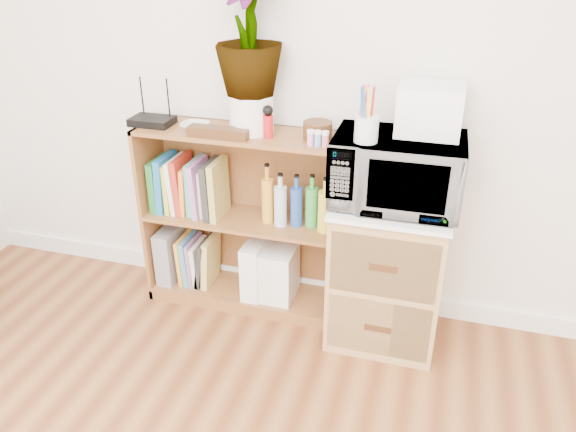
% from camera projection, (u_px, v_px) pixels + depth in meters
% --- Properties ---
extents(skirting_board, '(4.00, 0.02, 0.10)m').
position_uv_depth(skirting_board, '(314.00, 287.00, 3.07)').
color(skirting_board, white).
rests_on(skirting_board, ground).
extents(bookshelf, '(1.00, 0.30, 0.95)m').
position_uv_depth(bookshelf, '(242.00, 221.00, 2.84)').
color(bookshelf, brown).
rests_on(bookshelf, ground).
extents(wicker_unit, '(0.50, 0.45, 0.70)m').
position_uv_depth(wicker_unit, '(387.00, 272.00, 2.65)').
color(wicker_unit, '#9E7542').
rests_on(wicker_unit, ground).
extents(microwave, '(0.56, 0.38, 0.30)m').
position_uv_depth(microwave, '(397.00, 171.00, 2.40)').
color(microwave, silver).
rests_on(microwave, wicker_unit).
extents(pen_cup, '(0.10, 0.10, 0.11)m').
position_uv_depth(pen_cup, '(366.00, 129.00, 2.26)').
color(pen_cup, silver).
rests_on(pen_cup, microwave).
extents(small_appliance, '(0.26, 0.22, 0.21)m').
position_uv_depth(small_appliance, '(430.00, 110.00, 2.32)').
color(small_appliance, white).
rests_on(small_appliance, microwave).
extents(router, '(0.20, 0.14, 0.04)m').
position_uv_depth(router, '(152.00, 121.00, 2.70)').
color(router, black).
rests_on(router, bookshelf).
extents(white_bowl, '(0.13, 0.13, 0.03)m').
position_uv_depth(white_bowl, '(195.00, 126.00, 2.64)').
color(white_bowl, silver).
rests_on(white_bowl, bookshelf).
extents(plant_pot, '(0.21, 0.21, 0.18)m').
position_uv_depth(plant_pot, '(251.00, 113.00, 2.58)').
color(plant_pot, white).
rests_on(plant_pot, bookshelf).
extents(potted_plant, '(0.31, 0.31, 0.55)m').
position_uv_depth(potted_plant, '(249.00, 31.00, 2.42)').
color(potted_plant, '#317B38').
rests_on(potted_plant, plant_pot).
extents(trinket_box, '(0.28, 0.07, 0.05)m').
position_uv_depth(trinket_box, '(219.00, 132.00, 2.54)').
color(trinket_box, '#37230F').
rests_on(trinket_box, bookshelf).
extents(kokeshi_doll, '(0.05, 0.05, 0.10)m').
position_uv_depth(kokeshi_doll, '(268.00, 126.00, 2.52)').
color(kokeshi_doll, '#B5161A').
rests_on(kokeshi_doll, bookshelf).
extents(wooden_bowl, '(0.13, 0.13, 0.08)m').
position_uv_depth(wooden_bowl, '(318.00, 130.00, 2.52)').
color(wooden_bowl, '#3C2310').
rests_on(wooden_bowl, bookshelf).
extents(paint_jars, '(0.10, 0.04, 0.05)m').
position_uv_depth(paint_jars, '(318.00, 140.00, 2.43)').
color(paint_jars, pink).
rests_on(paint_jars, bookshelf).
extents(file_box, '(0.09, 0.24, 0.30)m').
position_uv_depth(file_box, '(172.00, 253.00, 3.06)').
color(file_box, gray).
rests_on(file_box, bookshelf).
extents(magazine_holder_left, '(0.10, 0.24, 0.30)m').
position_uv_depth(magazine_holder_left, '(256.00, 267.00, 2.93)').
color(magazine_holder_left, white).
rests_on(magazine_holder_left, bookshelf).
extents(magazine_holder_mid, '(0.09, 0.22, 0.28)m').
position_uv_depth(magazine_holder_mid, '(272.00, 271.00, 2.91)').
color(magazine_holder_mid, silver).
rests_on(magazine_holder_mid, bookshelf).
extents(magazine_holder_right, '(0.09, 0.22, 0.28)m').
position_uv_depth(magazine_holder_right, '(286.00, 273.00, 2.89)').
color(magazine_holder_right, white).
rests_on(magazine_holder_right, bookshelf).
extents(cookbooks, '(0.37, 0.20, 0.30)m').
position_uv_depth(cookbooks, '(190.00, 186.00, 2.83)').
color(cookbooks, '#1C6A2A').
rests_on(cookbooks, bookshelf).
extents(liquor_bottles, '(0.36, 0.07, 0.29)m').
position_uv_depth(liquor_bottles, '(298.00, 200.00, 2.69)').
color(liquor_bottles, orange).
rests_on(liquor_bottles, bookshelf).
extents(lower_books, '(0.19, 0.19, 0.28)m').
position_uv_depth(lower_books, '(199.00, 260.00, 3.03)').
color(lower_books, orange).
rests_on(lower_books, bookshelf).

